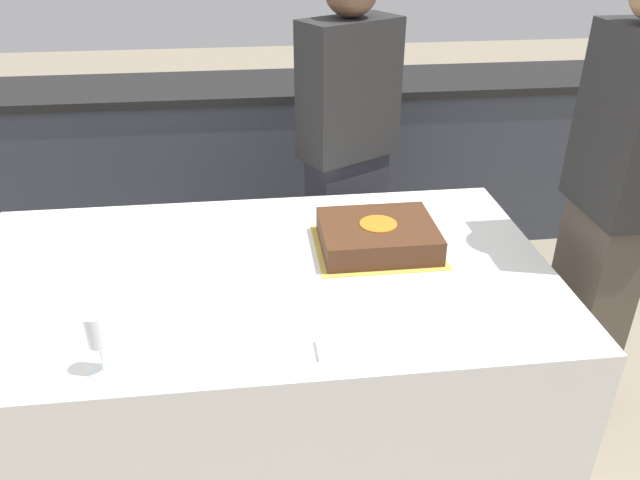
% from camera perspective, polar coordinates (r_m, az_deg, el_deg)
% --- Properties ---
extents(ground_plane, '(14.00, 14.00, 0.00)m').
position_cam_1_polar(ground_plane, '(2.49, -5.01, -17.30)').
color(ground_plane, gray).
extents(back_counter, '(4.40, 0.58, 0.92)m').
position_cam_1_polar(back_counter, '(3.60, -6.43, 7.02)').
color(back_counter, '#333842').
rests_on(back_counter, ground_plane).
extents(dining_table, '(1.92, 1.09, 0.73)m').
position_cam_1_polar(dining_table, '(2.24, -5.41, -10.81)').
color(dining_table, white).
rests_on(dining_table, ground_plane).
extents(cake, '(0.43, 0.36, 0.09)m').
position_cam_1_polar(cake, '(2.14, 5.25, 0.36)').
color(cake, gold).
rests_on(cake, dining_table).
extents(wine_glass, '(0.07, 0.07, 0.17)m').
position_cam_1_polar(wine_glass, '(1.64, -19.81, -8.05)').
color(wine_glass, white).
rests_on(wine_glass, dining_table).
extents(side_plate_near_cake, '(0.20, 0.20, 0.00)m').
position_cam_1_polar(side_plate_near_cake, '(2.42, 5.00, 2.89)').
color(side_plate_near_cake, white).
rests_on(side_plate_near_cake, dining_table).
extents(utensil_pile, '(0.15, 0.09, 0.02)m').
position_cam_1_polar(utensil_pile, '(1.68, 2.20, -9.75)').
color(utensil_pile, white).
rests_on(utensil_pile, dining_table).
extents(person_cutting_cake, '(0.45, 0.37, 1.59)m').
position_cam_1_polar(person_cutting_cake, '(2.71, 2.49, 7.92)').
color(person_cutting_cake, '#282833').
rests_on(person_cutting_cake, ground_plane).
extents(person_seated_right, '(0.20, 0.35, 1.67)m').
position_cam_1_polar(person_seated_right, '(2.29, 24.94, 2.20)').
color(person_seated_right, '#4C4238').
rests_on(person_seated_right, ground_plane).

